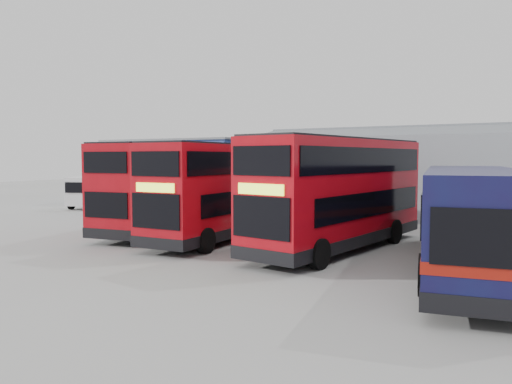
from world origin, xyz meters
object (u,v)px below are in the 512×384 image
Objects in this scene: double_decker_left at (172,188)px; double_decker_centre at (227,192)px; double_decker_right at (340,194)px; maintenance_shed at (487,175)px; panel_van at (96,190)px; office_block at (191,171)px; single_decker_blue at (473,222)px.

double_decker_left is 1.02× the size of double_decker_centre.
double_decker_right reaches higher than double_decker_centre.
double_decker_centre is at bearing -121.17° from maintenance_shed.
maintenance_shed is at bearing -1.94° from panel_van.
office_block is 22.62m from double_decker_right.
double_decker_left is at bearing -176.44° from double_decker_right.
double_decker_right is at bearing 167.39° from double_decker_left.
maintenance_shed is 27.21m from panel_van.
double_decker_centre is (3.80, -0.65, -0.02)m from double_decker_left.
double_decker_left is 1.86× the size of panel_van.
double_decker_left is 0.97× the size of double_decker_right.
office_block is 2.17× the size of panel_van.
maintenance_shed is at bearing -96.15° from single_decker_blue.
double_decker_centre reaches higher than panel_van.
office_block reaches higher than double_decker_right.
office_block is 7.71m from panel_van.
office_block is 22.09m from maintenance_shed.
office_block is 1.19× the size of double_decker_centre.
double_decker_right is at bearing -38.18° from panel_van.
office_block is at bearing -43.67° from single_decker_blue.
maintenance_shed reaches higher than double_decker_left.
office_block reaches higher than double_decker_left.
office_block is 15.64m from double_decker_left.
office_block is 27.86m from single_decker_blue.
single_decker_blue is (23.24, -15.34, -0.91)m from office_block.
double_decker_right is 5.48m from single_decker_blue.
maintenance_shed reaches higher than office_block.
double_decker_centre is 1.83× the size of panel_van.
double_decker_left reaches higher than double_decker_centre.
double_decker_right is 1.92× the size of panel_van.
double_decker_centre is 17.80m from panel_van.
double_decker_centre is (-9.44, -15.60, -0.44)m from maintenance_shed.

